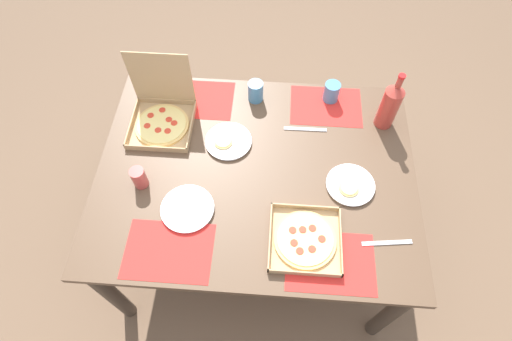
# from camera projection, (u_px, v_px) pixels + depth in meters

# --- Properties ---
(ground_plane) EXTENTS (6.00, 6.00, 0.00)m
(ground_plane) POSITION_uv_depth(u_px,v_px,m) (256.00, 235.00, 2.49)
(ground_plane) COLOR brown
(dining_table) EXTENTS (1.46, 1.12, 0.76)m
(dining_table) POSITION_uv_depth(u_px,v_px,m) (256.00, 182.00, 1.93)
(dining_table) COLOR #3F3328
(dining_table) RESTS_ON ground_plane
(placemat_near_left) EXTENTS (0.36, 0.26, 0.00)m
(placemat_near_left) POSITION_uv_depth(u_px,v_px,m) (169.00, 251.00, 1.64)
(placemat_near_left) COLOR red
(placemat_near_left) RESTS_ON dining_table
(placemat_near_right) EXTENTS (0.36, 0.26, 0.00)m
(placemat_near_right) POSITION_uv_depth(u_px,v_px,m) (330.00, 262.00, 1.61)
(placemat_near_right) COLOR red
(placemat_near_right) RESTS_ON dining_table
(placemat_far_left) EXTENTS (0.36, 0.26, 0.00)m
(placemat_far_left) POSITION_uv_depth(u_px,v_px,m) (198.00, 99.00, 2.07)
(placemat_far_left) COLOR red
(placemat_far_left) RESTS_ON dining_table
(placemat_far_right) EXTENTS (0.36, 0.26, 0.00)m
(placemat_far_right) POSITION_uv_depth(u_px,v_px,m) (326.00, 106.00, 2.05)
(placemat_far_right) COLOR red
(placemat_far_right) RESTS_ON dining_table
(pizza_box_edge_far) EXTENTS (0.30, 0.30, 0.04)m
(pizza_box_edge_far) POSITION_uv_depth(u_px,v_px,m) (305.00, 240.00, 1.65)
(pizza_box_edge_far) COLOR tan
(pizza_box_edge_far) RESTS_ON dining_table
(pizza_box_corner_right) EXTENTS (0.30, 0.30, 0.34)m
(pizza_box_corner_right) POSITION_uv_depth(u_px,v_px,m) (162.00, 115.00, 1.95)
(pizza_box_corner_right) COLOR tan
(pizza_box_corner_right) RESTS_ON dining_table
(plate_far_right) EXTENTS (0.22, 0.22, 0.03)m
(plate_far_right) POSITION_uv_depth(u_px,v_px,m) (350.00, 185.00, 1.79)
(plate_far_right) COLOR white
(plate_far_right) RESTS_ON dining_table
(plate_far_left) EXTENTS (0.22, 0.22, 0.03)m
(plate_far_left) POSITION_uv_depth(u_px,v_px,m) (228.00, 141.00, 1.92)
(plate_far_left) COLOR white
(plate_far_left) RESTS_ON dining_table
(plate_middle) EXTENTS (0.23, 0.23, 0.02)m
(plate_middle) POSITION_uv_depth(u_px,v_px,m) (188.00, 209.00, 1.73)
(plate_middle) COLOR white
(plate_middle) RESTS_ON dining_table
(soda_bottle) EXTENTS (0.09, 0.09, 0.32)m
(soda_bottle) POSITION_uv_depth(u_px,v_px,m) (390.00, 105.00, 1.88)
(soda_bottle) COLOR #B2382D
(soda_bottle) RESTS_ON dining_table
(cup_clear_right) EXTENTS (0.08, 0.08, 0.10)m
(cup_clear_right) POSITION_uv_depth(u_px,v_px,m) (332.00, 92.00, 2.03)
(cup_clear_right) COLOR teal
(cup_clear_right) RESTS_ON dining_table
(cup_spare) EXTENTS (0.08, 0.08, 0.11)m
(cup_spare) POSITION_uv_depth(u_px,v_px,m) (256.00, 91.00, 2.03)
(cup_spare) COLOR teal
(cup_spare) RESTS_ON dining_table
(cup_red) EXTENTS (0.06, 0.06, 0.11)m
(cup_red) POSITION_uv_depth(u_px,v_px,m) (139.00, 178.00, 1.76)
(cup_red) COLOR #BF4742
(cup_red) RESTS_ON dining_table
(knife_by_near_right) EXTENTS (0.21, 0.02, 0.00)m
(knife_by_near_right) POSITION_uv_depth(u_px,v_px,m) (305.00, 129.00, 1.97)
(knife_by_near_right) COLOR #B7B7BC
(knife_by_near_right) RESTS_ON dining_table
(knife_by_far_right) EXTENTS (0.21, 0.04, 0.00)m
(knife_by_far_right) POSITION_uv_depth(u_px,v_px,m) (387.00, 243.00, 1.66)
(knife_by_far_right) COLOR #B7B7BC
(knife_by_far_right) RESTS_ON dining_table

